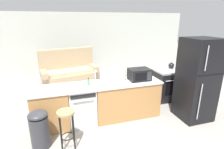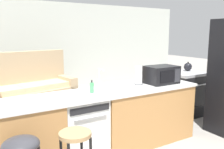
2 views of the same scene
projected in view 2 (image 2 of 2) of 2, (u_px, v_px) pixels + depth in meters
The scene contains 10 objects.
wall_back at pixel (40, 47), 6.88m from camera, with size 10.00×0.06×2.60m.
kitchen_counter at pixel (112, 122), 3.44m from camera, with size 2.94×0.66×0.90m.
dishwasher at pixel (81, 129), 3.19m from camera, with size 0.58×0.61×0.84m.
stove_range at pixel (186, 93), 4.95m from camera, with size 0.76×0.68×0.90m.
microwave at pixel (161, 75), 3.78m from camera, with size 0.50×0.37×0.28m.
sink_faucet at pixel (100, 80), 3.37m from camera, with size 0.07×0.18×0.30m.
paper_towel_roll at pixel (139, 76), 3.70m from camera, with size 0.14×0.14×0.28m.
soap_bottle at pixel (92, 88), 3.18m from camera, with size 0.06×0.06×0.18m.
kettle at pixel (188, 67), 5.06m from camera, with size 0.21×0.17×0.19m.
couch at pixel (29, 89), 5.56m from camera, with size 2.13×1.25×1.27m.
Camera 2 is at (-1.43, -2.81, 1.69)m, focal length 38.00 mm.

